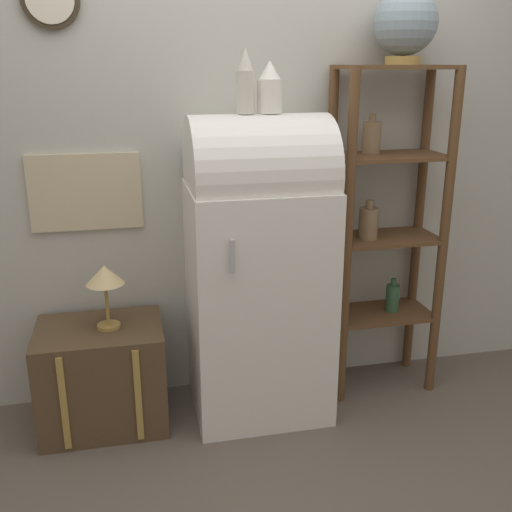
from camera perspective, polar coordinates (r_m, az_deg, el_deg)
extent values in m
plane|color=#60564C|center=(3.04, 1.39, -16.57)|extent=(12.00, 12.00, 0.00)
cube|color=#B7B7AD|center=(3.09, -1.01, 11.05)|extent=(7.00, 0.05, 2.70)
cube|color=#C6B793|center=(3.03, -15.92, 5.86)|extent=(0.53, 0.02, 0.37)
cube|color=white|center=(2.99, 0.23, -4.39)|extent=(0.67, 0.56, 1.17)
cylinder|color=white|center=(2.81, 0.25, 8.00)|extent=(0.65, 0.53, 0.53)
cylinder|color=#B7B7BC|center=(2.56, -2.28, -0.04)|extent=(0.02, 0.02, 0.15)
cube|color=brown|center=(3.09, -14.41, -10.96)|extent=(0.60, 0.45, 0.51)
cube|color=#AD8942|center=(2.90, -17.84, -13.29)|extent=(0.03, 0.01, 0.46)
cube|color=#AD8942|center=(2.88, -11.15, -12.93)|extent=(0.03, 0.01, 0.46)
cylinder|color=brown|center=(2.98, 8.66, 0.85)|extent=(0.05, 0.05, 1.71)
cylinder|color=brown|center=(3.20, 17.43, 1.42)|extent=(0.05, 0.05, 1.71)
cylinder|color=brown|center=(3.23, 6.91, 2.28)|extent=(0.05, 0.05, 1.71)
cylinder|color=brown|center=(3.44, 15.17, 2.73)|extent=(0.05, 0.05, 1.71)
cube|color=brown|center=(3.35, 11.66, -5.35)|extent=(0.55, 0.31, 0.02)
cube|color=brown|center=(3.20, 12.14, 1.69)|extent=(0.55, 0.31, 0.02)
cube|color=brown|center=(3.12, 12.65, 9.25)|extent=(0.55, 0.31, 0.02)
cube|color=brown|center=(3.08, 13.22, 17.12)|extent=(0.55, 0.31, 0.02)
cylinder|color=#7F6647|center=(3.10, 10.93, 10.98)|extent=(0.09, 0.09, 0.16)
cylinder|color=#7F6647|center=(3.09, 11.04, 12.79)|extent=(0.04, 0.04, 0.04)
cylinder|color=#335B3D|center=(3.34, 12.86, -3.92)|extent=(0.07, 0.07, 0.15)
cylinder|color=#335B3D|center=(3.31, 12.97, -2.42)|extent=(0.03, 0.03, 0.04)
cylinder|color=#7F6647|center=(3.12, 10.66, 3.05)|extent=(0.10, 0.10, 0.16)
cylinder|color=#7F6647|center=(3.09, 10.76, 4.87)|extent=(0.04, 0.04, 0.04)
cylinder|color=#AD8942|center=(3.11, 13.80, 17.64)|extent=(0.17, 0.17, 0.04)
sphere|color=#7F939E|center=(3.12, 14.05, 20.80)|extent=(0.31, 0.31, 0.31)
cylinder|color=beige|center=(2.75, -1.00, 15.31)|extent=(0.08, 0.08, 0.19)
cone|color=beige|center=(2.75, -1.02, 18.29)|extent=(0.07, 0.07, 0.10)
cylinder|color=white|center=(2.79, 1.31, 14.97)|extent=(0.11, 0.11, 0.15)
cone|color=white|center=(2.79, 1.33, 17.32)|extent=(0.10, 0.10, 0.08)
cylinder|color=#AD8942|center=(2.96, -13.84, -6.46)|extent=(0.11, 0.11, 0.02)
cylinder|color=#AD8942|center=(2.92, -14.00, -4.48)|extent=(0.02, 0.02, 0.21)
cone|color=#DBC184|center=(2.87, -14.22, -1.74)|extent=(0.18, 0.18, 0.09)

